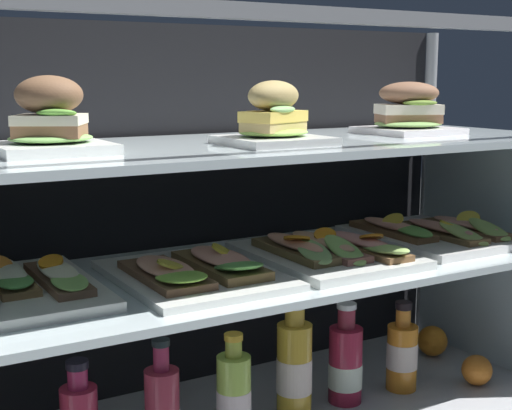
{
  "coord_description": "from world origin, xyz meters",
  "views": [
    {
      "loc": [
        -0.71,
        -1.2,
        0.72
      ],
      "look_at": [
        0.0,
        0.0,
        0.48
      ],
      "focal_mm": 52.07,
      "sensor_mm": 36.0,
      "label": 1
    }
  ],
  "objects_px": {
    "plated_roll_sandwich_far_left": "(50,124)",
    "juice_bottle_front_left_end": "(402,354)",
    "plated_roll_sandwich_far_right": "(273,121)",
    "juice_bottle_front_right_end": "(294,369)",
    "orange_fruit_beside_bottles": "(477,370)",
    "orange_fruit_near_left_post": "(432,341)",
    "juice_bottle_front_second": "(345,364)",
    "juice_bottle_back_right": "(234,397)",
    "open_sandwich_tray_near_left_corner": "(12,286)",
    "open_sandwich_tray_mid_right": "(197,271)",
    "open_sandwich_tray_left_of_center": "(327,251)",
    "open_sandwich_tray_mid_left": "(433,233)",
    "plated_roll_sandwich_near_left_corner": "(409,114)"
  },
  "relations": [
    {
      "from": "plated_roll_sandwich_far_left",
      "to": "juice_bottle_front_second",
      "type": "height_order",
      "value": "plated_roll_sandwich_far_left"
    },
    {
      "from": "open_sandwich_tray_left_of_center",
      "to": "orange_fruit_beside_bottles",
      "type": "distance_m",
      "value": 0.48
    },
    {
      "from": "plated_roll_sandwich_far_right",
      "to": "open_sandwich_tray_mid_left",
      "type": "relative_size",
      "value": 0.51
    },
    {
      "from": "orange_fruit_beside_bottles",
      "to": "open_sandwich_tray_mid_right",
      "type": "bearing_deg",
      "value": 174.34
    },
    {
      "from": "plated_roll_sandwich_far_left",
      "to": "plated_roll_sandwich_far_right",
      "type": "xyz_separation_m",
      "value": [
        0.39,
        -0.05,
        -0.0
      ]
    },
    {
      "from": "orange_fruit_beside_bottles",
      "to": "orange_fruit_near_left_post",
      "type": "xyz_separation_m",
      "value": [
        0.04,
        0.18,
        0.0
      ]
    },
    {
      "from": "plated_roll_sandwich_far_right",
      "to": "juice_bottle_front_right_end",
      "type": "height_order",
      "value": "plated_roll_sandwich_far_right"
    },
    {
      "from": "open_sandwich_tray_mid_left",
      "to": "orange_fruit_beside_bottles",
      "type": "distance_m",
      "value": 0.32
    },
    {
      "from": "plated_roll_sandwich_far_left",
      "to": "juice_bottle_front_left_end",
      "type": "xyz_separation_m",
      "value": [
        0.74,
        -0.02,
        -0.53
      ]
    },
    {
      "from": "plated_roll_sandwich_far_left",
      "to": "juice_bottle_back_right",
      "type": "height_order",
      "value": "plated_roll_sandwich_far_left"
    },
    {
      "from": "orange_fruit_near_left_post",
      "to": "open_sandwich_tray_mid_right",
      "type": "bearing_deg",
      "value": -170.49
    },
    {
      "from": "plated_roll_sandwich_far_left",
      "to": "plated_roll_sandwich_far_right",
      "type": "distance_m",
      "value": 0.39
    },
    {
      "from": "open_sandwich_tray_left_of_center",
      "to": "plated_roll_sandwich_far_right",
      "type": "bearing_deg",
      "value": -169.36
    },
    {
      "from": "open_sandwich_tray_near_left_corner",
      "to": "juice_bottle_front_second",
      "type": "distance_m",
      "value": 0.71
    },
    {
      "from": "open_sandwich_tray_mid_left",
      "to": "juice_bottle_back_right",
      "type": "xyz_separation_m",
      "value": [
        -0.53,
        -0.04,
        -0.25
      ]
    },
    {
      "from": "open_sandwich_tray_mid_right",
      "to": "orange_fruit_near_left_post",
      "type": "relative_size",
      "value": 4.72
    },
    {
      "from": "open_sandwich_tray_mid_left",
      "to": "juice_bottle_front_right_end",
      "type": "relative_size",
      "value": 1.42
    },
    {
      "from": "juice_bottle_front_left_end",
      "to": "open_sandwich_tray_mid_right",
      "type": "bearing_deg",
      "value": -179.53
    },
    {
      "from": "plated_roll_sandwich_far_left",
      "to": "orange_fruit_near_left_post",
      "type": "height_order",
      "value": "plated_roll_sandwich_far_left"
    },
    {
      "from": "open_sandwich_tray_left_of_center",
      "to": "juice_bottle_front_right_end",
      "type": "height_order",
      "value": "open_sandwich_tray_left_of_center"
    },
    {
      "from": "juice_bottle_front_second",
      "to": "orange_fruit_beside_bottles",
      "type": "height_order",
      "value": "juice_bottle_front_second"
    },
    {
      "from": "plated_roll_sandwich_far_right",
      "to": "open_sandwich_tray_mid_right",
      "type": "xyz_separation_m",
      "value": [
        -0.14,
        0.03,
        -0.27
      ]
    },
    {
      "from": "open_sandwich_tray_left_of_center",
      "to": "orange_fruit_beside_bottles",
      "type": "height_order",
      "value": "open_sandwich_tray_left_of_center"
    },
    {
      "from": "open_sandwich_tray_mid_right",
      "to": "open_sandwich_tray_left_of_center",
      "type": "height_order",
      "value": "open_sandwich_tray_left_of_center"
    },
    {
      "from": "plated_roll_sandwich_near_left_corner",
      "to": "open_sandwich_tray_left_of_center",
      "type": "distance_m",
      "value": 0.36
    },
    {
      "from": "open_sandwich_tray_left_of_center",
      "to": "juice_bottle_front_left_end",
      "type": "relative_size",
      "value": 1.76
    },
    {
      "from": "plated_roll_sandwich_far_left",
      "to": "open_sandwich_tray_left_of_center",
      "type": "relative_size",
      "value": 0.51
    },
    {
      "from": "plated_roll_sandwich_far_right",
      "to": "open_sandwich_tray_mid_left",
      "type": "xyz_separation_m",
      "value": [
        0.45,
        0.05,
        -0.27
      ]
    },
    {
      "from": "open_sandwich_tray_left_of_center",
      "to": "juice_bottle_back_right",
      "type": "xyz_separation_m",
      "value": [
        -0.22,
        -0.01,
        -0.25
      ]
    },
    {
      "from": "plated_roll_sandwich_near_left_corner",
      "to": "plated_roll_sandwich_far_left",
      "type": "bearing_deg",
      "value": -178.23
    },
    {
      "from": "plated_roll_sandwich_far_left",
      "to": "orange_fruit_beside_bottles",
      "type": "distance_m",
      "value": 1.07
    },
    {
      "from": "open_sandwich_tray_near_left_corner",
      "to": "juice_bottle_front_left_end",
      "type": "relative_size",
      "value": 1.76
    },
    {
      "from": "open_sandwich_tray_mid_right",
      "to": "orange_fruit_beside_bottles",
      "type": "distance_m",
      "value": 0.73
    },
    {
      "from": "open_sandwich_tray_mid_left",
      "to": "orange_fruit_near_left_post",
      "type": "relative_size",
      "value": 4.72
    },
    {
      "from": "plated_roll_sandwich_far_left",
      "to": "open_sandwich_tray_left_of_center",
      "type": "height_order",
      "value": "plated_roll_sandwich_far_left"
    },
    {
      "from": "plated_roll_sandwich_far_right",
      "to": "juice_bottle_front_left_end",
      "type": "height_order",
      "value": "plated_roll_sandwich_far_right"
    },
    {
      "from": "plated_roll_sandwich_far_right",
      "to": "juice_bottle_front_second",
      "type": "bearing_deg",
      "value": 11.57
    },
    {
      "from": "open_sandwich_tray_mid_right",
      "to": "orange_fruit_near_left_post",
      "type": "xyz_separation_m",
      "value": [
        0.7,
        0.12,
        -0.3
      ]
    },
    {
      "from": "plated_roll_sandwich_near_left_corner",
      "to": "juice_bottle_back_right",
      "type": "bearing_deg",
      "value": -172.66
    },
    {
      "from": "plated_roll_sandwich_far_left",
      "to": "juice_bottle_front_left_end",
      "type": "distance_m",
      "value": 0.91
    },
    {
      "from": "orange_fruit_beside_bottles",
      "to": "open_sandwich_tray_left_of_center",
      "type": "bearing_deg",
      "value": 170.01
    },
    {
      "from": "plated_roll_sandwich_far_right",
      "to": "juice_bottle_front_second",
      "type": "relative_size",
      "value": 0.82
    },
    {
      "from": "open_sandwich_tray_mid_left",
      "to": "juice_bottle_front_right_end",
      "type": "bearing_deg",
      "value": -177.31
    },
    {
      "from": "plated_roll_sandwich_near_left_corner",
      "to": "open_sandwich_tray_left_of_center",
      "type": "bearing_deg",
      "value": -168.93
    },
    {
      "from": "plated_roll_sandwich_near_left_corner",
      "to": "juice_bottle_back_right",
      "type": "relative_size",
      "value": 0.86
    },
    {
      "from": "juice_bottle_back_right",
      "to": "orange_fruit_beside_bottles",
      "type": "distance_m",
      "value": 0.6
    },
    {
      "from": "plated_roll_sandwich_far_left",
      "to": "plated_roll_sandwich_near_left_corner",
      "type": "distance_m",
      "value": 0.78
    },
    {
      "from": "open_sandwich_tray_mid_left",
      "to": "juice_bottle_back_right",
      "type": "height_order",
      "value": "open_sandwich_tray_mid_left"
    },
    {
      "from": "plated_roll_sandwich_near_left_corner",
      "to": "open_sandwich_tray_left_of_center",
      "type": "height_order",
      "value": "plated_roll_sandwich_near_left_corner"
    },
    {
      "from": "orange_fruit_beside_bottles",
      "to": "juice_bottle_front_right_end",
      "type": "bearing_deg",
      "value": 170.59
    }
  ]
}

